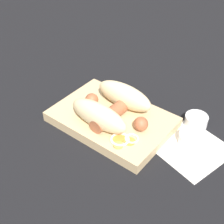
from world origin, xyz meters
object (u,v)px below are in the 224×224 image
bread_roll (113,106)px  condiment_cup_far (196,121)px  condiment_cup_near (191,140)px  sausage (115,111)px  food_tray (112,119)px

bread_roll → condiment_cup_far: 0.20m
bread_roll → condiment_cup_near: bread_roll is taller
condiment_cup_near → condiment_cup_far: same height
sausage → condiment_cup_far: (0.15, 0.12, -0.03)m
food_tray → bread_roll: (0.00, -0.00, 0.04)m
sausage → condiment_cup_far: sausage is taller
bread_roll → condiment_cup_far: size_ratio=2.78×
food_tray → condiment_cup_far: bearing=36.3°
food_tray → bread_roll: 0.04m
sausage → condiment_cup_near: (0.17, 0.05, -0.03)m
sausage → condiment_cup_far: size_ratio=3.26×
food_tray → condiment_cup_far: condiment_cup_far is taller
food_tray → condiment_cup_near: (0.18, 0.05, -0.00)m
sausage → condiment_cup_near: bearing=17.4°
bread_roll → condiment_cup_far: bearing=37.0°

